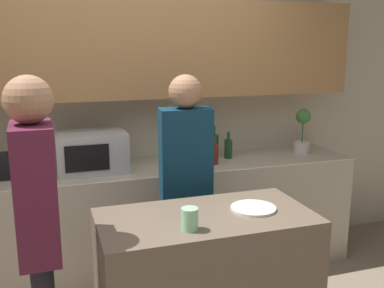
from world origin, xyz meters
name	(u,v)px	position (x,y,z in m)	size (l,w,h in m)	color
back_wall	(128,85)	(0.00, 1.66, 1.54)	(6.40, 0.40, 2.70)	beige
back_counter	(138,222)	(0.00, 1.39, 0.46)	(3.60, 0.62, 0.92)	#B7AD99
microwave	(92,152)	(-0.34, 1.40, 1.07)	(0.52, 0.39, 0.30)	#B7BABC
toaster	(3,166)	(-0.96, 1.41, 1.01)	(0.26, 0.16, 0.18)	black
potted_plant	(303,131)	(1.49, 1.41, 1.12)	(0.14, 0.14, 0.39)	silver
bottle_0	(197,149)	(0.51, 1.43, 1.02)	(0.07, 0.07, 0.27)	silver
bottle_1	(213,154)	(0.61, 1.30, 1.00)	(0.09, 0.09, 0.22)	maroon
bottle_2	(214,145)	(0.69, 1.51, 1.02)	(0.08, 0.08, 0.27)	#194723
bottle_3	(228,148)	(0.80, 1.44, 1.00)	(0.07, 0.07, 0.23)	#194723
plate_on_island	(253,208)	(0.44, 0.22, 0.95)	(0.26, 0.26, 0.01)	white
cup_0	(190,219)	(0.01, 0.06, 1.00)	(0.09, 0.09, 0.12)	#94E2A9
person_left	(186,176)	(0.22, 0.80, 1.00)	(0.36, 0.22, 1.68)	black
person_center	(38,219)	(-0.72, 0.21, 1.04)	(0.23, 0.34, 1.73)	black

